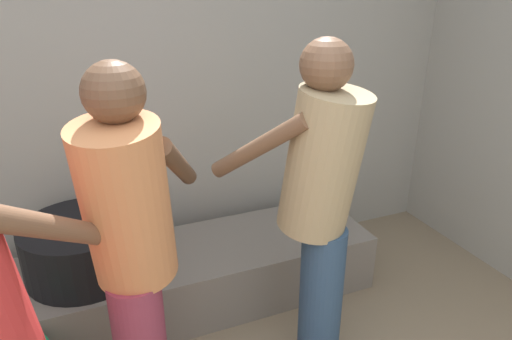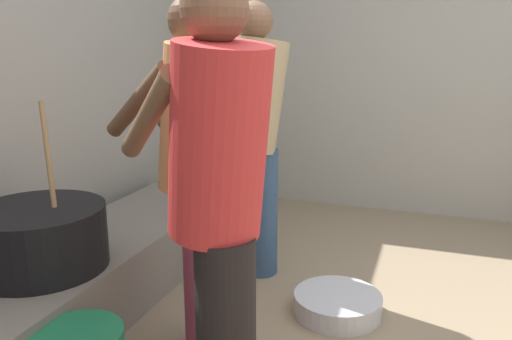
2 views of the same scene
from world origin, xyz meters
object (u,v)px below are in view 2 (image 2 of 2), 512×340
object	(u,v)px
cook_in_tan_shirt	(255,126)
cook_in_orange_shirt	(198,158)
cooking_pot_main	(39,238)
cook_in_red_shirt	(219,194)
metal_mixing_bowl	(338,304)

from	to	relation	value
cook_in_tan_shirt	cook_in_orange_shirt	xyz separation A→B (m)	(-0.79, -0.03, -0.02)
cooking_pot_main	cook_in_tan_shirt	xyz separation A→B (m)	(0.97, -0.69, 0.40)
cook_in_tan_shirt	cook_in_red_shirt	bearing A→B (deg)	-165.45
cook_in_orange_shirt	cook_in_red_shirt	bearing A→B (deg)	-147.61
metal_mixing_bowl	cooking_pot_main	bearing A→B (deg)	117.57
cook_in_tan_shirt	cook_in_red_shirt	size ratio (longest dim) A/B	1.02
cook_in_orange_shirt	cooking_pot_main	bearing A→B (deg)	103.86
cook_in_red_shirt	cook_in_tan_shirt	bearing A→B (deg)	14.55
cook_in_red_shirt	metal_mixing_bowl	xyz separation A→B (m)	(0.94, -0.23, -0.82)
cook_in_tan_shirt	metal_mixing_bowl	bearing A→B (deg)	-119.68
cook_in_red_shirt	cook_in_orange_shirt	xyz separation A→B (m)	(0.47, 0.30, -0.00)
cook_in_tan_shirt	cook_in_red_shirt	xyz separation A→B (m)	(-1.26, -0.33, -0.02)
cook_in_orange_shirt	metal_mixing_bowl	world-z (taller)	cook_in_orange_shirt
cooking_pot_main	cook_in_tan_shirt	distance (m)	1.25
cook_in_red_shirt	metal_mixing_bowl	size ratio (longest dim) A/B	3.45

